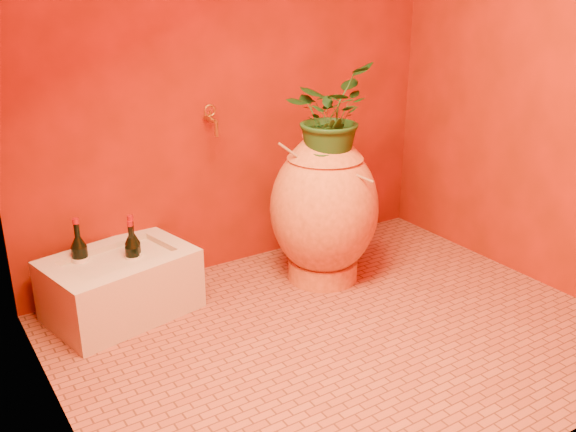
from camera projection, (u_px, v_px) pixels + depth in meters
floor at (342, 335)px, 3.02m from camera, size 2.50×2.50×0.00m
wall_back at (233, 42)px, 3.35m from camera, size 2.50×0.02×2.50m
wall_left at (24, 96)px, 1.94m from camera, size 0.02×2.00×2.50m
wall_right at (550, 46)px, 3.19m from camera, size 0.02×2.00×2.50m
amphora at (324, 208)px, 3.43m from camera, size 0.72×0.72×0.83m
stone_basin at (121, 286)px, 3.15m from camera, size 0.76×0.60×0.32m
wine_bottle_a at (134, 255)px, 3.16m from camera, size 0.08×0.08×0.32m
wine_bottle_b at (133, 258)px, 3.14m from camera, size 0.07×0.07×0.30m
wine_bottle_c at (81, 260)px, 3.10m from camera, size 0.08×0.08×0.33m
wall_tap at (211, 119)px, 3.33m from camera, size 0.07×0.14×0.16m
plant_main at (329, 115)px, 3.24m from camera, size 0.60×0.58×0.50m
plant_side at (327, 148)px, 3.22m from camera, size 0.22×0.21×0.31m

